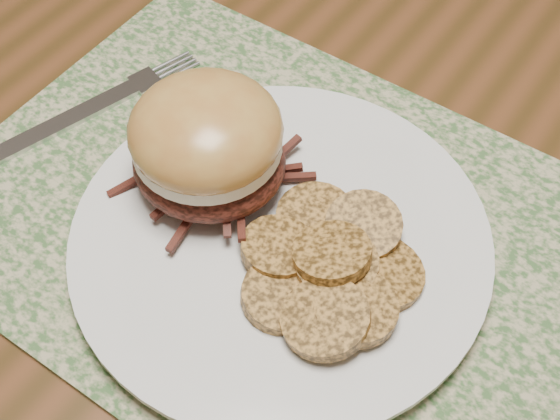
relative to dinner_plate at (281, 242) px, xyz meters
The scene contains 5 objects.
placemat 0.02m from the dinner_plate, 133.02° to the left, with size 0.45×0.33×0.00m, color #3D6132.
dinner_plate is the anchor object (origin of this frame).
pork_sandwich 0.08m from the dinner_plate, behind, with size 0.11×0.11×0.08m.
roasted_potatoes 0.05m from the dinner_plate, ahead, with size 0.13×0.14×0.03m.
fork 0.19m from the dinner_plate, behind, with size 0.07×0.19×0.00m.
Camera 1 is at (-0.08, -0.29, 1.19)m, focal length 50.00 mm.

